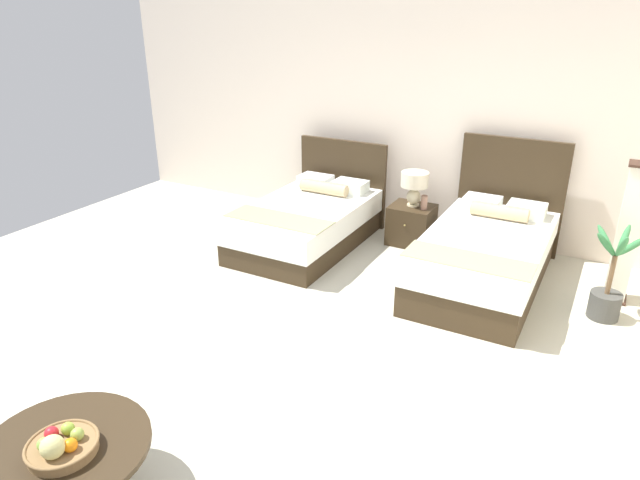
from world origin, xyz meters
The scene contains 11 objects.
ground_plane centered at (0.00, 0.00, -0.01)m, with size 9.32×10.17×0.02m, color beige.
wall_back centered at (0.00, 3.29, 1.42)m, with size 9.32×0.12×2.84m, color beige.
bed_near_window centered at (-1.08, 2.07, 0.31)m, with size 1.24×2.04×1.13m.
bed_near_corner centered at (1.08, 2.08, 0.33)m, with size 1.21×2.22×1.37m.
nightstand centered at (0.02, 2.70, 0.24)m, with size 0.52×0.47×0.49m.
table_lamp centered at (0.02, 2.72, 0.77)m, with size 0.33×0.33×0.42m.
vase centered at (0.18, 2.66, 0.58)m, with size 0.08×0.08×0.17m.
coffee_table centered at (-0.36, -2.02, 0.33)m, with size 0.99×0.99×0.42m.
fruit_bowl centered at (-0.31, -2.06, 0.48)m, with size 0.40×0.40×0.19m.
floor_lamp_corner centered at (2.34, 2.33, 0.71)m, with size 0.24×0.24×1.42m.
potted_palm centered at (2.27, 1.88, 0.28)m, with size 0.48×0.63×0.97m.
Camera 1 is at (2.15, -3.52, 2.77)m, focal length 31.53 mm.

